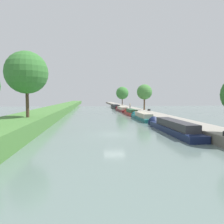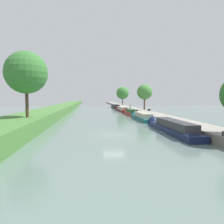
{
  "view_description": "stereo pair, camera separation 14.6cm",
  "coord_description": "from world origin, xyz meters",
  "px_view_note": "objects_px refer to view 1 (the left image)",
  "views": [
    {
      "loc": [
        -2.95,
        -25.3,
        4.51
      ],
      "look_at": [
        2.25,
        24.28,
        1.0
      ],
      "focal_mm": 33.97,
      "sensor_mm": 36.0,
      "label": 1
    },
    {
      "loc": [
        -2.8,
        -25.31,
        4.51
      ],
      "look_at": [
        2.25,
        24.28,
        1.0
      ],
      "focal_mm": 33.97,
      "sensor_mm": 36.0,
      "label": 2
    }
  ],
  "objects_px": {
    "narrowboat_black": "(115,107)",
    "narrowboat_red": "(131,112)",
    "mooring_bollard_near": "(224,134)",
    "person_walking": "(130,106)",
    "mooring_bollard_far": "(118,105)",
    "narrowboat_teal": "(142,117)",
    "park_bench": "(149,109)",
    "narrowboat_maroon": "(121,109)",
    "narrowboat_navy": "(171,127)"
  },
  "relations": [
    {
      "from": "narrowboat_black",
      "to": "narrowboat_red",
      "type": "bearing_deg",
      "value": -89.76
    },
    {
      "from": "narrowboat_black",
      "to": "mooring_bollard_near",
      "type": "height_order",
      "value": "narrowboat_black"
    },
    {
      "from": "narrowboat_red",
      "to": "mooring_bollard_near",
      "type": "xyz_separation_m",
      "value": [
        1.8,
        -35.25,
        0.58
      ]
    },
    {
      "from": "person_walking",
      "to": "mooring_bollard_far",
      "type": "xyz_separation_m",
      "value": [
        -0.21,
        27.74,
        -0.65
      ]
    },
    {
      "from": "narrowboat_teal",
      "to": "mooring_bollard_far",
      "type": "xyz_separation_m",
      "value": [
        1.89,
        51.08,
        0.58
      ]
    },
    {
      "from": "narrowboat_teal",
      "to": "park_bench",
      "type": "bearing_deg",
      "value": 67.86
    },
    {
      "from": "mooring_bollard_far",
      "to": "narrowboat_red",
      "type": "bearing_deg",
      "value": -92.63
    },
    {
      "from": "narrowboat_teal",
      "to": "person_walking",
      "type": "bearing_deg",
      "value": 84.87
    },
    {
      "from": "person_walking",
      "to": "mooring_bollard_far",
      "type": "relative_size",
      "value": 3.69
    },
    {
      "from": "person_walking",
      "to": "mooring_bollard_near",
      "type": "height_order",
      "value": "person_walking"
    },
    {
      "from": "narrowboat_teal",
      "to": "person_walking",
      "type": "xyz_separation_m",
      "value": [
        2.09,
        23.34,
        1.23
      ]
    },
    {
      "from": "narrowboat_maroon",
      "to": "mooring_bollard_far",
      "type": "bearing_deg",
      "value": 85.36
    },
    {
      "from": "narrowboat_red",
      "to": "mooring_bollard_far",
      "type": "height_order",
      "value": "narrowboat_red"
    },
    {
      "from": "narrowboat_black",
      "to": "park_bench",
      "type": "relative_size",
      "value": 10.53
    },
    {
      "from": "narrowboat_black",
      "to": "park_bench",
      "type": "height_order",
      "value": "narrowboat_black"
    },
    {
      "from": "narrowboat_teal",
      "to": "mooring_bollard_near",
      "type": "relative_size",
      "value": 27.57
    },
    {
      "from": "narrowboat_maroon",
      "to": "narrowboat_navy",
      "type": "bearing_deg",
      "value": -89.74
    },
    {
      "from": "narrowboat_red",
      "to": "narrowboat_black",
      "type": "bearing_deg",
      "value": 90.24
    },
    {
      "from": "narrowboat_navy",
      "to": "narrowboat_black",
      "type": "relative_size",
      "value": 0.93
    },
    {
      "from": "narrowboat_black",
      "to": "mooring_bollard_far",
      "type": "distance_m",
      "value": 7.64
    },
    {
      "from": "park_bench",
      "to": "person_walking",
      "type": "bearing_deg",
      "value": 105.1
    },
    {
      "from": "narrowboat_maroon",
      "to": "mooring_bollard_near",
      "type": "bearing_deg",
      "value": -87.78
    },
    {
      "from": "narrowboat_navy",
      "to": "narrowboat_maroon",
      "type": "relative_size",
      "value": 0.91
    },
    {
      "from": "narrowboat_maroon",
      "to": "narrowboat_black",
      "type": "height_order",
      "value": "narrowboat_black"
    },
    {
      "from": "narrowboat_red",
      "to": "person_walking",
      "type": "relative_size",
      "value": 6.61
    },
    {
      "from": "narrowboat_black",
      "to": "person_walking",
      "type": "distance_m",
      "value": 20.51
    },
    {
      "from": "narrowboat_teal",
      "to": "narrowboat_maroon",
      "type": "bearing_deg",
      "value": 90.13
    },
    {
      "from": "narrowboat_navy",
      "to": "mooring_bollard_far",
      "type": "height_order",
      "value": "narrowboat_navy"
    },
    {
      "from": "narrowboat_red",
      "to": "narrowboat_maroon",
      "type": "distance_m",
      "value": 15.1
    },
    {
      "from": "mooring_bollard_far",
      "to": "park_bench",
      "type": "distance_m",
      "value": 38.8
    },
    {
      "from": "narrowboat_teal",
      "to": "person_walking",
      "type": "relative_size",
      "value": 7.47
    },
    {
      "from": "narrowboat_navy",
      "to": "mooring_bollard_near",
      "type": "xyz_separation_m",
      "value": [
        1.76,
        -8.2,
        0.51
      ]
    },
    {
      "from": "person_walking",
      "to": "park_bench",
      "type": "bearing_deg",
      "value": -74.9
    },
    {
      "from": "mooring_bollard_far",
      "to": "person_walking",
      "type": "bearing_deg",
      "value": -89.58
    },
    {
      "from": "narrowboat_red",
      "to": "park_bench",
      "type": "distance_m",
      "value": 5.02
    },
    {
      "from": "narrowboat_black",
      "to": "mooring_bollard_far",
      "type": "height_order",
      "value": "narrowboat_black"
    },
    {
      "from": "narrowboat_maroon",
      "to": "person_walking",
      "type": "xyz_separation_m",
      "value": [
        2.16,
        -3.69,
        1.24
      ]
    },
    {
      "from": "narrowboat_black",
      "to": "person_walking",
      "type": "xyz_separation_m",
      "value": [
        2.13,
        -20.37,
        1.17
      ]
    },
    {
      "from": "narrowboat_black",
      "to": "park_bench",
      "type": "distance_m",
      "value": 31.72
    },
    {
      "from": "park_bench",
      "to": "narrowboat_teal",
      "type": "bearing_deg",
      "value": -112.14
    },
    {
      "from": "narrowboat_navy",
      "to": "park_bench",
      "type": "relative_size",
      "value": 9.81
    },
    {
      "from": "narrowboat_navy",
      "to": "park_bench",
      "type": "bearing_deg",
      "value": 79.87
    },
    {
      "from": "narrowboat_teal",
      "to": "narrowboat_red",
      "type": "distance_m",
      "value": 11.93
    },
    {
      "from": "narrowboat_teal",
      "to": "park_bench",
      "type": "relative_size",
      "value": 8.27
    },
    {
      "from": "narrowboat_teal",
      "to": "narrowboat_maroon",
      "type": "distance_m",
      "value": 27.03
    },
    {
      "from": "narrowboat_teal",
      "to": "narrowboat_black",
      "type": "distance_m",
      "value": 43.71
    },
    {
      "from": "mooring_bollard_near",
      "to": "mooring_bollard_far",
      "type": "xyz_separation_m",
      "value": [
        0.0,
        74.4,
        0.0
      ]
    },
    {
      "from": "narrowboat_maroon",
      "to": "mooring_bollard_far",
      "type": "xyz_separation_m",
      "value": [
        1.95,
        24.05,
        0.59
      ]
    },
    {
      "from": "narrowboat_navy",
      "to": "person_walking",
      "type": "xyz_separation_m",
      "value": [
        1.97,
        38.46,
        1.16
      ]
    },
    {
      "from": "narrowboat_maroon",
      "to": "park_bench",
      "type": "bearing_deg",
      "value": -70.74
    }
  ]
}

